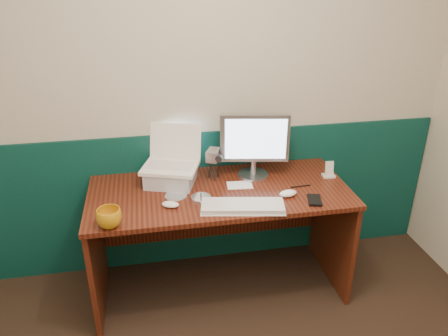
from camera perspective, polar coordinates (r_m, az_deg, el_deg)
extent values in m
cube|color=beige|center=(2.83, -4.42, 9.40)|extent=(3.50, 0.04, 2.50)
cube|color=#072F2B|center=(3.11, -3.94, -4.08)|extent=(3.48, 0.02, 1.00)
cube|color=#3D110B|center=(2.89, -0.55, -9.47)|extent=(1.60, 0.70, 0.75)
cube|color=silver|center=(2.77, -6.97, -1.06)|extent=(0.35, 0.33, 0.10)
cube|color=white|center=(2.49, 2.46, -5.08)|extent=(0.49, 0.24, 0.03)
ellipsoid|color=white|center=(2.64, 8.37, -3.30)|extent=(0.12, 0.09, 0.04)
ellipsoid|color=white|center=(2.52, -7.02, -4.74)|extent=(0.12, 0.09, 0.03)
imported|color=#C98712|center=(2.39, -14.77, -6.32)|extent=(0.17, 0.17, 0.11)
cylinder|color=silver|center=(2.57, -3.02, -4.01)|extent=(0.12, 0.12, 0.02)
cylinder|color=silver|center=(2.64, -6.31, -3.60)|extent=(0.13, 0.13, 0.00)
cylinder|color=black|center=(2.77, 9.97, -2.36)|extent=(0.13, 0.02, 0.01)
cube|color=white|center=(2.75, 2.05, -2.26)|extent=(0.17, 0.12, 0.00)
cube|color=white|center=(2.93, 13.49, -0.98)|extent=(0.08, 0.06, 0.01)
cube|color=silver|center=(2.91, 13.60, -0.02)|extent=(0.06, 0.03, 0.09)
cube|color=black|center=(2.62, 11.75, -4.13)|extent=(0.10, 0.14, 0.02)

